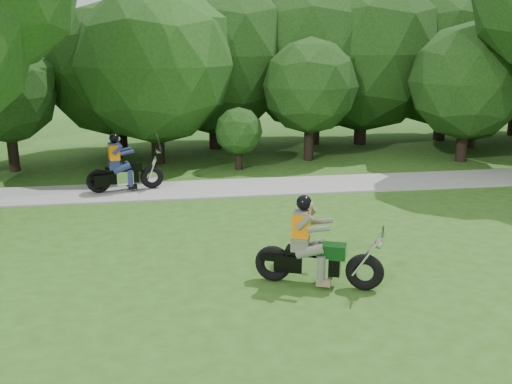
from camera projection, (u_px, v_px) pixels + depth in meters
name	position (u px, v px, depth m)	size (l,w,h in m)	color
ground	(385.00, 288.00, 11.03)	(100.00, 100.00, 0.00)	#315117
walkway	(294.00, 186.00, 18.65)	(60.00, 2.20, 0.06)	gray
tree_line	(308.00, 63.00, 24.12)	(40.35, 11.46, 7.56)	black
chopper_motorcycle	(312.00, 253.00, 11.04)	(2.45, 1.38, 1.81)	black
touring_motorcycle	(120.00, 170.00, 17.71)	(2.39, 1.03, 1.83)	black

